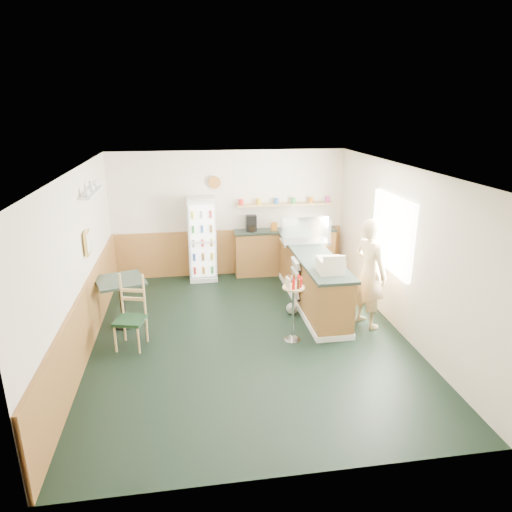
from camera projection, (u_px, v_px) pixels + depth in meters
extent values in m
plane|color=black|center=(249.00, 336.00, 7.44)|extent=(6.00, 6.00, 0.00)
cube|color=beige|center=(229.00, 214.00, 9.84)|extent=(5.00, 0.02, 2.70)
cube|color=beige|center=(78.00, 266.00, 6.66)|extent=(0.02, 6.00, 2.70)
cube|color=beige|center=(401.00, 250.00, 7.38)|extent=(0.02, 6.00, 2.70)
cube|color=silver|center=(248.00, 169.00, 6.59)|extent=(5.00, 6.00, 0.02)
cube|color=#A86F36|center=(230.00, 252.00, 10.07)|extent=(4.98, 0.05, 1.00)
cube|color=#A86F36|center=(88.00, 318.00, 6.93)|extent=(0.05, 5.98, 1.00)
cube|color=white|center=(392.00, 233.00, 7.59)|extent=(0.06, 1.45, 1.25)
cube|color=gold|center=(87.00, 243.00, 7.07)|extent=(0.03, 0.32, 0.38)
cube|color=white|center=(92.00, 192.00, 7.33)|extent=(0.18, 1.20, 0.03)
cylinder|color=#A06728|center=(215.00, 182.00, 9.51)|extent=(0.26, 0.04, 0.26)
cube|color=#A86F36|center=(312.00, 280.00, 8.50)|extent=(0.60, 2.95, 0.95)
cube|color=white|center=(311.00, 301.00, 8.63)|extent=(0.64, 2.97, 0.10)
cube|color=#29392E|center=(313.00, 254.00, 8.34)|extent=(0.68, 3.01, 0.05)
cube|color=#A86F36|center=(285.00, 253.00, 10.09)|extent=(2.20, 0.38, 0.95)
cube|color=#29392E|center=(285.00, 231.00, 9.93)|extent=(2.24, 0.42, 0.05)
cube|color=tan|center=(285.00, 204.00, 9.83)|extent=(2.10, 0.22, 0.04)
cube|color=black|center=(251.00, 223.00, 9.77)|extent=(0.22, 0.18, 0.34)
cylinder|color=#B2664C|center=(241.00, 202.00, 9.67)|extent=(0.10, 0.10, 0.12)
cylinder|color=#B2664C|center=(259.00, 201.00, 9.73)|extent=(0.10, 0.10, 0.12)
cylinder|color=#B2664C|center=(276.00, 201.00, 9.78)|extent=(0.10, 0.10, 0.12)
cylinder|color=#B2664C|center=(294.00, 200.00, 9.83)|extent=(0.10, 0.10, 0.12)
cylinder|color=#B2664C|center=(311.00, 200.00, 9.89)|extent=(0.10, 0.10, 0.12)
cylinder|color=#B2664C|center=(328.00, 199.00, 9.94)|extent=(0.10, 0.10, 0.12)
cube|color=silver|center=(202.00, 239.00, 9.69)|extent=(0.58, 0.41, 1.77)
cube|color=white|center=(202.00, 241.00, 9.47)|extent=(0.49, 0.02, 1.56)
cube|color=silver|center=(203.00, 242.00, 9.40)|extent=(0.53, 0.02, 1.62)
cube|color=silver|center=(305.00, 242.00, 8.90)|extent=(0.91, 0.48, 0.06)
cube|color=silver|center=(305.00, 229.00, 8.82)|extent=(0.89, 0.46, 0.46)
cube|color=beige|center=(330.00, 265.00, 7.36)|extent=(0.41, 0.43, 0.23)
imported|color=tan|center=(370.00, 273.00, 7.55)|extent=(0.64, 0.74, 1.87)
cylinder|color=silver|center=(292.00, 340.00, 7.30)|extent=(0.27, 0.27, 0.02)
cylinder|color=silver|center=(293.00, 314.00, 7.16)|extent=(0.04, 0.04, 0.90)
cylinder|color=tan|center=(294.00, 288.00, 7.02)|extent=(0.34, 0.34, 0.02)
cylinder|color=red|center=(301.00, 283.00, 6.98)|extent=(0.05, 0.05, 0.15)
cylinder|color=red|center=(299.00, 281.00, 7.06)|extent=(0.05, 0.05, 0.15)
cylinder|color=red|center=(294.00, 280.00, 7.09)|extent=(0.05, 0.05, 0.15)
cylinder|color=red|center=(289.00, 280.00, 7.07)|extent=(0.05, 0.05, 0.15)
cylinder|color=red|center=(287.00, 282.00, 7.01)|extent=(0.05, 0.05, 0.15)
cylinder|color=red|center=(289.00, 284.00, 6.93)|extent=(0.05, 0.05, 0.15)
cylinder|color=red|center=(293.00, 285.00, 6.89)|extent=(0.05, 0.05, 0.15)
cylinder|color=red|center=(298.00, 284.00, 6.92)|extent=(0.05, 0.05, 0.15)
cube|color=black|center=(296.00, 296.00, 8.38)|extent=(0.05, 0.45, 0.03)
cube|color=silver|center=(295.00, 292.00, 8.35)|extent=(0.09, 0.41, 0.15)
cube|color=black|center=(296.00, 286.00, 8.32)|extent=(0.05, 0.45, 0.03)
cube|color=silver|center=(295.00, 283.00, 8.30)|extent=(0.09, 0.41, 0.15)
cube|color=black|center=(296.00, 277.00, 8.26)|extent=(0.05, 0.45, 0.03)
cube|color=silver|center=(296.00, 273.00, 8.24)|extent=(0.09, 0.41, 0.15)
cube|color=black|center=(297.00, 267.00, 8.20)|extent=(0.05, 0.45, 0.03)
cube|color=silver|center=(296.00, 264.00, 8.18)|extent=(0.09, 0.41, 0.15)
cylinder|color=black|center=(125.00, 323.00, 7.82)|extent=(0.43, 0.43, 0.04)
cylinder|color=black|center=(122.00, 303.00, 7.70)|extent=(0.09, 0.09, 0.76)
cube|color=#29392E|center=(120.00, 281.00, 7.57)|extent=(0.95, 0.95, 0.04)
cube|color=#15301B|center=(130.00, 320.00, 6.97)|extent=(0.52, 0.52, 0.05)
cylinder|color=tan|center=(118.00, 340.00, 6.84)|extent=(0.04, 0.04, 0.44)
cylinder|color=tan|center=(142.00, 339.00, 6.90)|extent=(0.04, 0.04, 0.44)
cylinder|color=tan|center=(121.00, 329.00, 7.19)|extent=(0.04, 0.04, 0.44)
cylinder|color=tan|center=(144.00, 328.00, 7.24)|extent=(0.04, 0.04, 0.44)
cube|color=tan|center=(129.00, 295.00, 7.04)|extent=(0.38, 0.14, 0.69)
sphere|color=gray|center=(292.00, 309.00, 8.20)|extent=(0.20, 0.20, 0.20)
sphere|color=gray|center=(293.00, 307.00, 8.08)|extent=(0.12, 0.12, 0.12)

